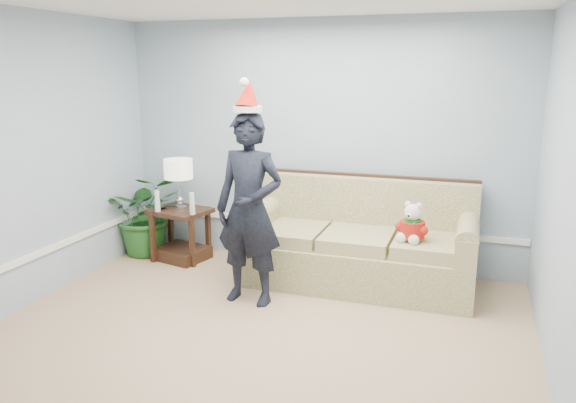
% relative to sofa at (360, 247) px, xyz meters
% --- Properties ---
extents(room_shell, '(4.54, 5.04, 2.74)m').
position_rel_sofa_xyz_m(room_shell, '(-0.59, -2.03, 0.97)').
color(room_shell, tan).
rests_on(room_shell, ground).
extents(wainscot_trim, '(4.49, 4.99, 0.06)m').
position_rel_sofa_xyz_m(wainscot_trim, '(-1.76, -0.85, 0.07)').
color(wainscot_trim, white).
rests_on(wainscot_trim, room_shell).
extents(sofa, '(2.29, 0.99, 1.07)m').
position_rel_sofa_xyz_m(sofa, '(0.00, 0.00, 0.00)').
color(sofa, olive).
rests_on(sofa, room_shell).
extents(side_table, '(0.73, 0.65, 0.60)m').
position_rel_sofa_xyz_m(side_table, '(-2.11, 0.05, -0.15)').
color(side_table, '#351F13').
rests_on(side_table, room_shell).
extents(table_lamp, '(0.32, 0.32, 0.58)m').
position_rel_sofa_xyz_m(table_lamp, '(-2.11, 0.06, 0.66)').
color(table_lamp, silver).
rests_on(table_lamp, side_table).
extents(candle_pair, '(0.50, 0.06, 0.24)m').
position_rel_sofa_xyz_m(candle_pair, '(-2.07, -0.12, 0.33)').
color(candle_pair, silver).
rests_on(candle_pair, side_table).
extents(houseplant, '(1.14, 1.10, 0.98)m').
position_rel_sofa_xyz_m(houseplant, '(-2.59, 0.11, 0.11)').
color(houseplant, '#1E581F').
rests_on(houseplant, room_shell).
extents(man, '(0.69, 0.48, 1.80)m').
position_rel_sofa_xyz_m(man, '(-0.89, -0.82, 0.52)').
color(man, black).
rests_on(man, room_shell).
extents(santa_hat, '(0.28, 0.31, 0.31)m').
position_rel_sofa_xyz_m(santa_hat, '(-0.89, -0.80, 1.54)').
color(santa_hat, silver).
rests_on(santa_hat, man).
extents(teddy_bear, '(0.30, 0.30, 0.39)m').
position_rel_sofa_xyz_m(teddy_bear, '(0.54, -0.24, 0.32)').
color(teddy_bear, silver).
rests_on(teddy_bear, sofa).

